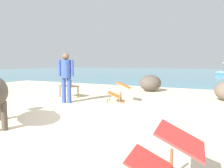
{
  "coord_description": "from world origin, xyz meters",
  "views": [
    {
      "loc": [
        3.04,
        -4.14,
        1.38
      ],
      "look_at": [
        -0.31,
        3.0,
        0.55
      ],
      "focal_mm": 33.97,
      "sensor_mm": 36.0,
      "label": 1
    }
  ],
  "objects": [
    {
      "name": "shore_rock_large",
      "position": [
        0.54,
        5.31,
        0.41
      ],
      "size": [
        1.24,
        1.27,
        0.74
      ],
      "primitive_type": "ellipsoid",
      "rotation": [
        0.0,
        0.0,
        1.22
      ],
      "color": "brown",
      "rests_on": "sand_beach"
    },
    {
      "name": "person_standing",
      "position": [
        -1.22,
        1.43,
        0.99
      ],
      "size": [
        0.48,
        0.32,
        1.62
      ],
      "rotation": [
        0.0,
        0.0,
        5.06
      ],
      "color": "#334C99",
      "rests_on": "sand_beach"
    },
    {
      "name": "bottle",
      "position": [
        -1.78,
        2.43,
        0.61
      ],
      "size": [
        0.07,
        0.07,
        0.3
      ],
      "color": "#2D6B38",
      "rests_on": "low_bench_table"
    },
    {
      "name": "deck_chair_far",
      "position": [
        0.29,
        2.28,
        0.42
      ],
      "size": [
        0.9,
        0.75,
        0.68
      ],
      "rotation": [
        0.0,
        0.0,
        3.47
      ],
      "color": "brown",
      "rests_on": "sand_beach"
    },
    {
      "name": "deck_chair_near",
      "position": [
        2.63,
        -1.99,
        0.42
      ],
      "size": [
        0.8,
        0.58,
        0.68
      ],
      "rotation": [
        0.0,
        0.0,
        3.19
      ],
      "color": "brown",
      "rests_on": "sand_beach"
    },
    {
      "name": "low_bench_table",
      "position": [
        -1.82,
        2.36,
        0.41
      ],
      "size": [
        0.87,
        0.68,
        0.45
      ],
      "rotation": [
        0.0,
        0.0,
        -0.35
      ],
      "color": "brown",
      "rests_on": "sand_beach"
    },
    {
      "name": "sand_beach",
      "position": [
        0.0,
        0.0,
        0.02
      ],
      "size": [
        18.0,
        14.0,
        0.04
      ],
      "primitive_type": "cube",
      "color": "beige",
      "rests_on": "ground"
    },
    {
      "name": "water_surface",
      "position": [
        0.0,
        22.0,
        0.0
      ],
      "size": [
        60.0,
        36.0,
        0.03
      ],
      "primitive_type": "cube",
      "color": "teal",
      "rests_on": "ground"
    }
  ]
}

